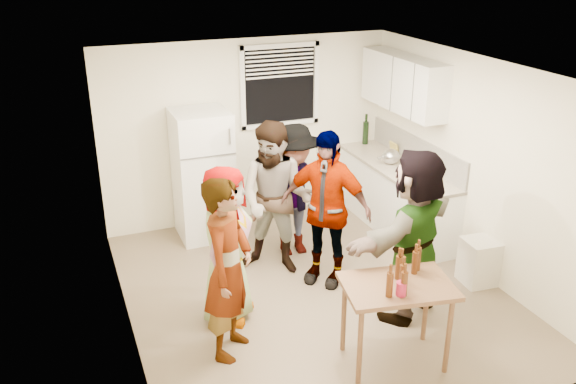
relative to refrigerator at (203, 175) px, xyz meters
name	(u,v)px	position (x,y,z in m)	size (l,w,h in m)	color
room	(314,292)	(0.75, -1.88, -0.85)	(4.00, 4.50, 2.50)	white
window	(280,86)	(1.20, 0.33, 1.00)	(1.12, 0.10, 1.06)	white
refrigerator	(203,175)	(0.00, 0.00, 0.00)	(0.70, 0.70, 1.70)	white
counter_lower	(395,198)	(2.45, -0.73, -0.42)	(0.60, 2.20, 0.86)	white
countertop	(397,167)	(2.45, -0.73, 0.03)	(0.64, 2.22, 0.04)	beige
backsplash	(416,150)	(2.74, -0.73, 0.23)	(0.03, 2.20, 0.36)	beige
upper_cabinets	(403,83)	(2.58, -0.53, 1.10)	(0.34, 1.60, 0.70)	white
kettle	(390,164)	(2.40, -0.64, 0.05)	(0.26, 0.22, 0.22)	silver
paper_towel	(405,171)	(2.43, -0.97, 0.05)	(0.11, 0.11, 0.25)	white
wine_bottle	(365,144)	(2.50, 0.25, 0.05)	(0.08, 0.08, 0.33)	black
beer_bottle_counter	(411,179)	(2.35, -1.22, 0.05)	(0.06, 0.06, 0.24)	#47230C
blue_cup	(408,186)	(2.19, -1.41, 0.05)	(0.09, 0.09, 0.13)	#1B1DD8
picture_frame	(394,148)	(2.67, -0.27, 0.13)	(0.02, 0.19, 0.16)	gold
trash_bin	(479,263)	(2.59, -2.37, -0.60)	(0.36, 0.36, 0.53)	silver
serving_table	(392,360)	(0.95, -3.24, -0.85)	(0.98, 0.65, 0.83)	brown
beer_bottle_table	(414,273)	(1.19, -3.13, -0.02)	(0.06, 0.06, 0.22)	#47230C
red_cup	(401,295)	(0.88, -3.41, -0.02)	(0.09, 0.09, 0.13)	#A11938
guest_grey	(229,315)	(-0.27, -1.97, -0.85)	(0.82, 1.67, 0.53)	gray
guest_stripe	(232,349)	(-0.41, -2.53, -0.85)	(0.65, 1.78, 0.43)	#141933
guest_back_left	(276,269)	(0.55, -1.22, -0.85)	(0.89, 1.82, 0.69)	brown
guest_back_right	(293,251)	(0.90, -0.90, -0.85)	(1.08, 1.68, 0.62)	#3B3C40
guest_black	(324,279)	(0.97, -1.65, -0.85)	(1.06, 1.81, 0.44)	black
guest_orange	(407,312)	(1.52, -2.60, -0.85)	(1.69, 1.83, 0.54)	#DD8C47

